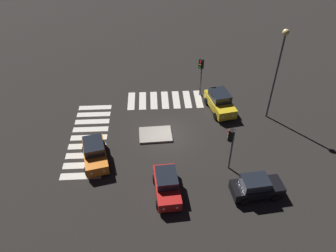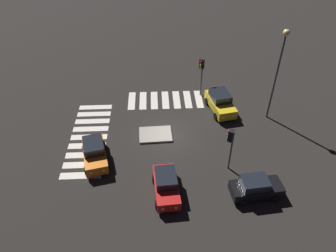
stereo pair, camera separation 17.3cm
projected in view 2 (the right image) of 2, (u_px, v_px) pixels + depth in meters
name	position (u px, v px, depth m)	size (l,w,h in m)	color
ground_plane	(168.00, 135.00, 28.79)	(80.00, 80.00, 0.00)	black
traffic_island	(155.00, 134.00, 28.68)	(2.96, 2.27, 0.18)	gray
car_black	(256.00, 187.00, 22.97)	(3.84, 2.04, 1.62)	black
car_yellow	(220.00, 102.00, 31.22)	(2.62, 4.51, 1.87)	gold
car_red	(166.00, 185.00, 23.13)	(2.05, 3.98, 1.69)	red
car_orange	(95.00, 152.00, 25.73)	(2.55, 4.28, 1.77)	orange
traffic_light_west	(231.00, 140.00, 23.88)	(0.53, 0.54, 3.74)	#47474C
traffic_light_south	(202.00, 69.00, 31.84)	(0.54, 0.53, 4.18)	#47474C
street_lamp	(279.00, 62.00, 27.30)	(0.56, 0.56, 8.65)	#47474C
crosswalk_near	(165.00, 100.00, 33.14)	(7.60, 3.20, 0.02)	silver
crosswalk_side	(89.00, 137.00, 28.52)	(3.20, 9.90, 0.02)	silver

